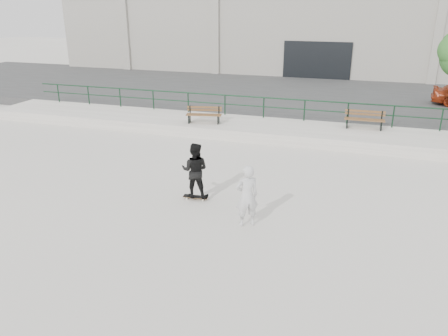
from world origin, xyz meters
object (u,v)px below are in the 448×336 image
(standing_skater, at_px, (195,170))
(seated_skater, at_px, (247,196))
(bench_left, at_px, (204,115))
(skateboard, at_px, (196,197))
(bench_right, at_px, (364,120))

(standing_skater, distance_m, seated_skater, 2.31)
(bench_left, height_order, skateboard, bench_left)
(bench_right, height_order, seated_skater, seated_skater)
(bench_right, bearing_deg, skateboard, -121.10)
(skateboard, relative_size, seated_skater, 0.45)
(bench_right, xyz_separation_m, standing_skater, (-4.86, -8.48, 0.07))
(standing_skater, height_order, seated_skater, standing_skater)
(bench_right, xyz_separation_m, seated_skater, (-2.88, -9.66, -0.02))
(bench_left, relative_size, standing_skater, 0.98)
(skateboard, height_order, standing_skater, standing_skater)
(bench_right, distance_m, standing_skater, 9.77)
(bench_right, distance_m, skateboard, 9.81)
(bench_right, relative_size, skateboard, 2.22)
(seated_skater, bearing_deg, bench_left, -95.46)
(skateboard, xyz_separation_m, standing_skater, (-0.00, -0.00, 0.90))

